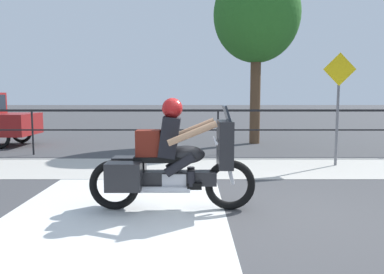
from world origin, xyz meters
The scene contains 7 objects.
ground_plane centered at (0.00, 0.00, 0.00)m, with size 120.00×120.00×0.00m, color #424244.
sidewalk_band centered at (0.00, 3.40, 0.01)m, with size 44.00×2.40×0.01m, color #B7B2A8.
crosswalk_band centered at (-1.76, -0.20, 0.00)m, with size 3.02×6.00×0.01m, color silver.
fence_railing centered at (0.00, 5.29, 0.99)m, with size 36.00×0.05×1.25m.
motorcycle centered at (-1.00, 0.29, 0.70)m, with size 2.38×0.76×1.60m.
street_sign centered at (2.64, 3.67, 1.64)m, with size 0.75×0.06×2.60m.
tree_behind_sign centered at (1.43, 7.80, 4.26)m, with size 2.86×2.86×5.87m.
Camera 1 is at (-0.71, -4.94, 1.63)m, focal length 35.00 mm.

